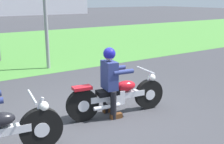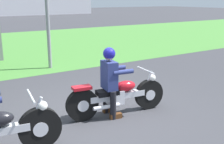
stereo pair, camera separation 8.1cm
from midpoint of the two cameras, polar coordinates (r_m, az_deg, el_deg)
ground at (r=5.72m, az=-3.32°, el=-9.06°), size 120.00×120.00×0.00m
motorcycle_lead at (r=5.69m, az=1.58°, el=-4.90°), size 2.13×0.66×0.88m
rider_lead at (r=5.50m, az=0.03°, el=-0.97°), size 0.59×0.51×1.40m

